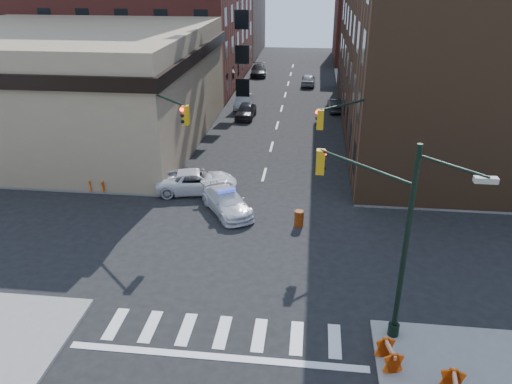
% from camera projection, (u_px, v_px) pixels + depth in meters
% --- Properties ---
extents(ground, '(140.00, 140.00, 0.00)m').
position_uv_depth(ground, '(245.00, 247.00, 26.33)').
color(ground, black).
rests_on(ground, ground).
extents(sidewalk_nw, '(34.00, 54.50, 0.15)m').
position_uv_depth(sidewalk_nw, '(88.00, 91.00, 58.31)').
color(sidewalk_nw, gray).
rests_on(sidewalk_nw, ground).
extents(sidewalk_ne, '(34.00, 54.50, 0.15)m').
position_uv_depth(sidewalk_ne, '(498.00, 103.00, 53.48)').
color(sidewalk_ne, gray).
rests_on(sidewalk_ne, ground).
extents(bank_building, '(22.00, 22.00, 9.00)m').
position_uv_depth(bank_building, '(68.00, 85.00, 41.16)').
color(bank_building, '#988864').
rests_on(bank_building, ground).
extents(commercial_row_ne, '(14.00, 34.00, 14.00)m').
position_uv_depth(commercial_row_ne, '(431.00, 49.00, 42.39)').
color(commercial_row_ne, '#503420').
rests_on(commercial_row_ne, ground).
extents(filler_nw, '(20.00, 18.00, 16.00)m').
position_uv_depth(filler_nw, '(199.00, 2.00, 80.72)').
color(filler_nw, brown).
rests_on(filler_nw, ground).
extents(filler_ne, '(16.00, 16.00, 12.00)m').
position_uv_depth(filler_ne, '(389.00, 20.00, 74.78)').
color(filler_ne, maroon).
rests_on(filler_ne, ground).
extents(signal_pole_se, '(5.40, 5.27, 8.00)m').
position_uv_depth(signal_pole_se, '(383.00, 225.00, 18.79)').
color(signal_pole_se, black).
rests_on(signal_pole_se, sidewalk_se).
extents(signal_pole_nw, '(3.58, 3.67, 8.00)m').
position_uv_depth(signal_pole_nw, '(160.00, 133.00, 29.97)').
color(signal_pole_nw, black).
rests_on(signal_pole_nw, sidewalk_nw).
extents(signal_pole_ne, '(3.67, 3.58, 8.00)m').
position_uv_depth(signal_pole_ne, '(357.00, 140.00, 28.76)').
color(signal_pole_ne, black).
rests_on(signal_pole_ne, sidewalk_ne).
extents(tree_ne_near, '(3.00, 3.00, 4.85)m').
position_uv_depth(tree_ne_near, '(359.00, 81.00, 47.59)').
color(tree_ne_near, black).
rests_on(tree_ne_near, sidewalk_ne).
extents(tree_ne_far, '(3.00, 3.00, 4.85)m').
position_uv_depth(tree_ne_far, '(354.00, 65.00, 54.82)').
color(tree_ne_far, black).
rests_on(tree_ne_far, sidewalk_ne).
extents(police_car, '(4.12, 4.97, 1.36)m').
position_uv_depth(police_car, '(227.00, 202.00, 29.75)').
color(police_car, silver).
rests_on(police_car, ground).
extents(pickup, '(5.63, 3.40, 1.46)m').
position_uv_depth(pickup, '(197.00, 181.00, 32.44)').
color(pickup, silver).
rests_on(pickup, ground).
extents(parked_car_wnear, '(1.85, 4.24, 1.42)m').
position_uv_depth(parked_car_wnear, '(246.00, 111.00, 48.23)').
color(parked_car_wnear, black).
rests_on(parked_car_wnear, ground).
extents(parked_car_wfar, '(1.56, 4.22, 1.38)m').
position_uv_depth(parked_car_wfar, '(244.00, 101.00, 51.65)').
color(parked_car_wfar, '#989BA0').
rests_on(parked_car_wfar, ground).
extents(parked_car_wdeep, '(2.47, 5.05, 1.41)m').
position_uv_depth(parked_car_wdeep, '(259.00, 70.00, 66.54)').
color(parked_car_wdeep, black).
rests_on(parked_car_wdeep, ground).
extents(parked_car_enear, '(1.66, 3.98, 1.28)m').
position_uv_depth(parked_car_enear, '(336.00, 105.00, 50.44)').
color(parked_car_enear, black).
rests_on(parked_car_enear, ground).
extents(parked_car_efar, '(1.72, 4.18, 1.42)m').
position_uv_depth(parked_car_efar, '(308.00, 80.00, 61.26)').
color(parked_car_efar, '#92969A').
rests_on(parked_car_efar, ground).
extents(pedestrian_a, '(0.69, 0.46, 1.90)m').
position_uv_depth(pedestrian_a, '(124.00, 173.00, 32.80)').
color(pedestrian_a, black).
rests_on(pedestrian_a, sidewalk_nw).
extents(pedestrian_b, '(0.81, 0.66, 1.56)m').
position_uv_depth(pedestrian_b, '(77.00, 177.00, 32.62)').
color(pedestrian_b, black).
rests_on(pedestrian_b, sidewalk_nw).
extents(pedestrian_c, '(1.06, 0.52, 1.75)m').
position_uv_depth(pedestrian_c, '(113.00, 155.00, 35.98)').
color(pedestrian_c, black).
rests_on(pedestrian_c, sidewalk_nw).
extents(barrel_road, '(0.66, 0.66, 0.93)m').
position_uv_depth(barrel_road, '(299.00, 218.00, 28.26)').
color(barrel_road, red).
rests_on(barrel_road, ground).
extents(barrel_bank, '(0.65, 0.65, 0.89)m').
position_uv_depth(barrel_bank, '(211.00, 192.00, 31.52)').
color(barrel_bank, '#C15009').
rests_on(barrel_bank, ground).
extents(barricade_se_a, '(0.81, 1.22, 0.84)m').
position_uv_depth(barricade_se_a, '(389.00, 356.00, 18.20)').
color(barricade_se_a, red).
rests_on(barricade_se_a, sidewalk_se).
extents(barricade_nw_a, '(1.07, 0.54, 0.80)m').
position_uv_depth(barricade_nw_a, '(162.00, 181.00, 32.95)').
color(barricade_nw_a, red).
rests_on(barricade_nw_a, sidewalk_nw).
extents(barricade_nw_b, '(1.18, 0.64, 0.86)m').
position_uv_depth(barricade_nw_b, '(98.00, 184.00, 32.34)').
color(barricade_nw_b, red).
rests_on(barricade_nw_b, sidewalk_nw).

